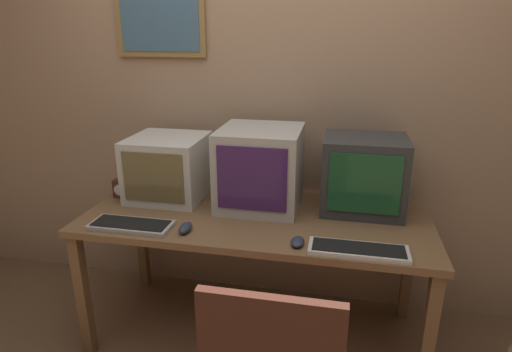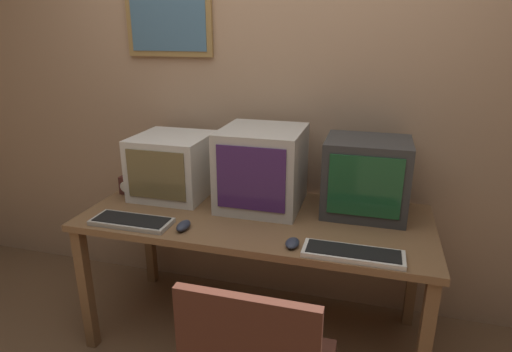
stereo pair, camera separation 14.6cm
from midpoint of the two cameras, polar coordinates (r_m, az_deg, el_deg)
The scene contains 10 objects.
wall_back at distance 2.57m, azimuth 0.48°, elevation 10.44°, with size 8.00×0.08×2.60m.
desk at distance 2.30m, azimuth -1.83°, elevation -6.91°, with size 1.81×0.78×0.76m.
monitor_left at distance 2.52m, azimuth -13.23°, elevation 1.13°, with size 0.41×0.42×0.35m.
monitor_center at distance 2.32m, azimuth -1.22°, elevation 1.12°, with size 0.43×0.45×0.43m.
monitor_right at distance 2.31m, azimuth 12.38°, elevation 0.18°, with size 0.43×0.36×0.40m.
keyboard_main at distance 2.23m, azimuth -18.12°, elevation -6.27°, with size 0.41×0.16×0.03m.
keyboard_side at distance 1.93m, azimuth 11.36°, elevation -9.69°, with size 0.43×0.14×0.03m.
mouse_near_keyboard at distance 2.12m, azimuth -11.37°, elevation -6.82°, with size 0.06×0.11×0.04m.
mouse_far_corner at distance 1.96m, azimuth 3.41°, elevation -8.78°, with size 0.06×0.10×0.03m.
desk_clock at distance 2.62m, azimuth -19.03°, elevation -1.62°, with size 0.09×0.05×0.11m.
Camera 1 is at (0.42, -1.22, 1.68)m, focal length 30.00 mm.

